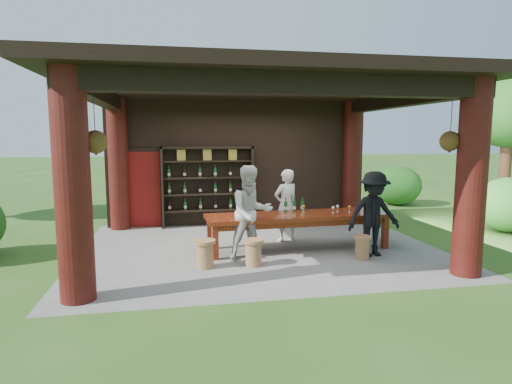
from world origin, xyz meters
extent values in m
plane|color=#2D5119|center=(0.00, 0.00, 0.00)|extent=(90.00, 90.00, 0.00)
cube|color=slate|center=(0.00, 0.00, -0.05)|extent=(7.40, 5.90, 0.10)
cube|color=black|center=(0.00, 2.75, 1.65)|extent=(7.00, 0.18, 3.30)
cube|color=maroon|center=(-2.60, 2.65, 1.00)|extent=(0.95, 0.06, 2.00)
cylinder|color=#380C0A|center=(-3.15, -2.40, 1.65)|extent=(0.50, 0.50, 3.30)
cylinder|color=#380C0A|center=(3.15, -2.40, 1.65)|extent=(0.50, 0.50, 3.30)
cylinder|color=#380C0A|center=(-3.15, 2.55, 1.65)|extent=(0.50, 0.50, 3.30)
cylinder|color=#380C0A|center=(3.15, 2.55, 1.65)|extent=(0.50, 0.50, 3.30)
cube|color=black|center=(0.00, -2.40, 3.15)|extent=(6.70, 0.35, 0.35)
cube|color=black|center=(-3.15, 0.00, 3.15)|extent=(0.30, 5.20, 0.30)
cube|color=black|center=(3.15, 0.00, 3.15)|extent=(0.30, 5.20, 0.30)
cube|color=black|center=(0.00, 0.00, 3.40)|extent=(7.50, 6.00, 0.20)
cylinder|color=black|center=(-2.85, -2.20, 2.62)|extent=(0.01, 0.01, 0.75)
cone|color=black|center=(-2.85, -2.20, 2.17)|extent=(0.32, 0.32, 0.18)
sphere|color=#1E5919|center=(-2.85, -2.20, 2.28)|extent=(0.34, 0.34, 0.34)
cylinder|color=black|center=(2.85, -2.20, 2.62)|extent=(0.01, 0.01, 0.75)
cone|color=black|center=(2.85, -2.20, 2.17)|extent=(0.32, 0.32, 0.18)
sphere|color=#1E5919|center=(2.85, -2.20, 2.28)|extent=(0.34, 0.34, 0.34)
cube|color=#601D0D|center=(0.78, -0.23, 0.71)|extent=(3.90, 1.18, 0.08)
cube|color=#601D0D|center=(0.78, -0.23, 0.61)|extent=(3.69, 1.02, 0.12)
cube|color=#601D0D|center=(-1.01, -0.71, 0.34)|extent=(0.13, 0.13, 0.67)
cube|color=#601D0D|center=(2.60, -0.54, 0.34)|extent=(0.13, 0.13, 0.67)
cube|color=#601D0D|center=(-1.05, 0.08, 0.34)|extent=(0.13, 0.13, 0.67)
cube|color=#601D0D|center=(2.57, 0.25, 0.34)|extent=(0.13, 0.13, 0.67)
cylinder|color=olive|center=(-0.36, -1.23, 0.22)|extent=(0.30, 0.30, 0.43)
cylinder|color=olive|center=(-0.36, -1.23, 0.46)|extent=(0.37, 0.37, 0.06)
cylinder|color=olive|center=(1.80, -1.19, 0.20)|extent=(0.27, 0.27, 0.40)
cylinder|color=olive|center=(1.80, -1.19, 0.43)|extent=(0.34, 0.34, 0.05)
cylinder|color=olive|center=(-1.24, -1.20, 0.23)|extent=(0.31, 0.31, 0.45)
cylinder|color=olive|center=(-1.24, -1.20, 0.48)|extent=(0.39, 0.39, 0.06)
imported|color=silver|center=(0.71, 0.50, 0.82)|extent=(0.69, 0.56, 1.63)
imported|color=beige|center=(-0.32, -0.78, 0.91)|extent=(1.01, 0.86, 1.81)
imported|color=black|center=(2.10, -1.00, 0.84)|extent=(1.12, 0.68, 1.68)
cube|color=#BF6672|center=(-0.35, -0.40, 0.82)|extent=(0.27, 0.19, 0.14)
ellipsoid|color=#194C14|center=(6.39, 0.38, 0.58)|extent=(1.60, 1.60, 1.36)
ellipsoid|color=#194C14|center=(5.81, 4.80, 0.58)|extent=(1.60, 1.60, 1.36)
cylinder|color=#3F2819|center=(8.87, 3.48, 1.60)|extent=(0.36, 0.36, 3.20)
sphere|color=#194C14|center=(8.87, 3.48, 3.40)|extent=(2.80, 2.80, 2.80)
camera|label=1|loc=(-1.71, -8.74, 2.36)|focal=30.00mm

